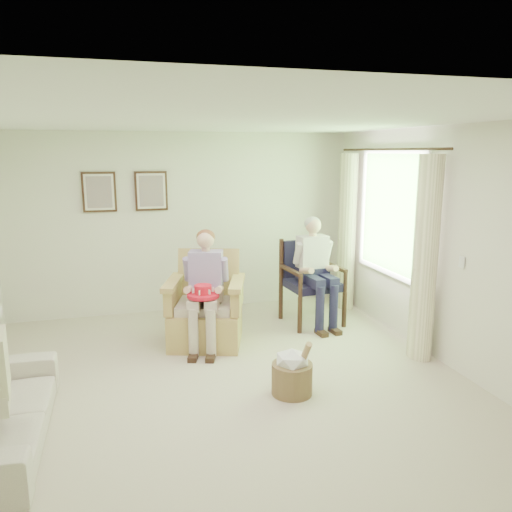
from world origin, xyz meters
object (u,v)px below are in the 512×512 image
object	(u,v)px
wood_armchair	(310,278)
hatbox	(292,372)
person_dark	(315,263)
wicker_armchair	(205,314)
red_hat	(203,293)
person_wicker	(207,281)

from	to	relation	value
wood_armchair	hatbox	xyz separation A→B (m)	(-0.96, -1.98, -0.38)
hatbox	wood_armchair	bearing A→B (deg)	64.16
wood_armchair	person_dark	xyz separation A→B (m)	(-0.00, -0.18, 0.25)
hatbox	wicker_armchair	bearing A→B (deg)	110.07
red_hat	hatbox	world-z (taller)	red_hat
wicker_armchair	wood_armchair	distance (m)	1.61
person_dark	person_wicker	bearing A→B (deg)	-171.36
wicker_armchair	red_hat	distance (m)	0.51
person_wicker	red_hat	bearing A→B (deg)	-94.88
wicker_armchair	wood_armchair	xyz separation A→B (m)	(1.54, 0.41, 0.25)
person_dark	red_hat	distance (m)	1.72
person_wicker	person_dark	size ratio (longest dim) A/B	0.96
wicker_armchair	red_hat	bearing A→B (deg)	-85.49
red_hat	wood_armchair	bearing A→B (deg)	24.92
person_wicker	person_dark	distance (m)	1.58
person_dark	wicker_armchair	bearing A→B (deg)	-176.66
wicker_armchair	person_wicker	distance (m)	0.49
wood_armchair	red_hat	bearing A→B (deg)	-160.23
wood_armchair	hatbox	world-z (taller)	wood_armchair
wicker_armchair	red_hat	xyz separation A→B (m)	(-0.08, -0.34, 0.38)
wicker_armchair	hatbox	xyz separation A→B (m)	(0.57, -1.57, -0.13)
wood_armchair	person_wicker	distance (m)	1.65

